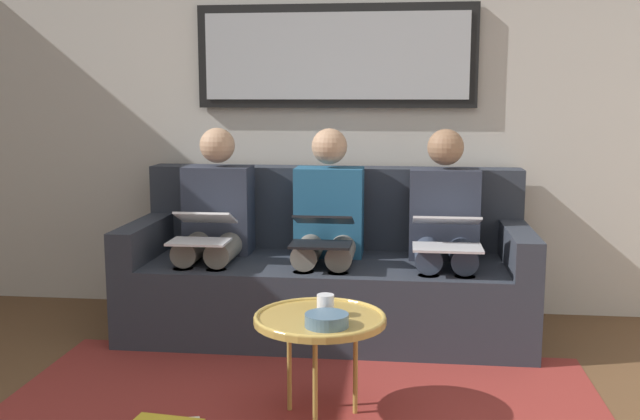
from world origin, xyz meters
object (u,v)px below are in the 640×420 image
at_px(bowl, 327,320).
at_px(laptop_white, 203,228).
at_px(laptop_silver, 447,232).
at_px(laptop_black, 322,231).
at_px(cup, 325,305).
at_px(coffee_table, 320,320).
at_px(person_middle, 327,226).
at_px(framed_mirror, 336,56).
at_px(couch, 329,275).
at_px(person_left, 444,228).
at_px(person_right, 214,223).

relative_size(bowl, laptop_white, 0.49).
distance_m(bowl, laptop_silver, 1.16).
bearing_deg(bowl, laptop_black, -82.56).
bearing_deg(cup, laptop_black, -82.69).
height_order(coffee_table, bowl, bowl).
distance_m(laptop_silver, person_middle, 0.68).
bearing_deg(framed_mirror, cup, 94.12).
xyz_separation_m(framed_mirror, cup, (-0.12, 1.60, -1.06)).
height_order(couch, person_middle, person_middle).
height_order(couch, bowl, couch).
distance_m(couch, laptop_silver, 0.78).
height_order(framed_mirror, laptop_silver, framed_mirror).
distance_m(bowl, person_left, 1.37).
relative_size(cup, bowl, 0.53).
bearing_deg(framed_mirror, bowl, 94.44).
height_order(framed_mirror, person_middle, framed_mirror).
xyz_separation_m(cup, laptop_silver, (-0.52, -0.90, 0.14)).
bearing_deg(laptop_white, person_middle, -159.55).
xyz_separation_m(person_middle, laptop_black, (0.00, 0.24, 0.02)).
distance_m(bowl, person_middle, 1.28).
bearing_deg(laptop_silver, bowl, 63.85).
height_order(person_middle, laptop_white, person_middle).
bearing_deg(laptop_black, coffee_table, 95.91).
bearing_deg(coffee_table, person_middle, -85.33).
relative_size(cup, person_right, 0.08).
height_order(person_left, person_middle, same).
bearing_deg(laptop_silver, person_left, -90.00).
height_order(cup, laptop_black, laptop_black).
bearing_deg(person_middle, laptop_silver, 159.57).
height_order(coffee_table, cup, cup).
bearing_deg(person_middle, framed_mirror, -90.00).
height_order(framed_mirror, bowl, framed_mirror).
bearing_deg(couch, framed_mirror, -90.00).
height_order(person_middle, person_right, same).
xyz_separation_m(cup, person_middle, (0.12, -1.14, 0.12)).
distance_m(cup, laptop_silver, 1.05).
bearing_deg(person_middle, person_right, 0.00).
distance_m(couch, person_right, 0.71).
distance_m(cup, person_left, 1.26).
distance_m(coffee_table, person_right, 1.38).
relative_size(laptop_silver, person_right, 0.32).
xyz_separation_m(framed_mirror, person_left, (-0.64, 0.46, -0.94)).
xyz_separation_m(person_middle, laptop_white, (0.64, 0.24, 0.02)).
distance_m(cup, person_right, 1.37).
bearing_deg(framed_mirror, laptop_black, 90.00).
distance_m(bowl, person_right, 1.49).
xyz_separation_m(cup, laptop_white, (0.76, -0.90, 0.14)).
bearing_deg(framed_mirror, person_right, 35.53).
xyz_separation_m(bowl, laptop_silver, (-0.51, -1.03, 0.16)).
bearing_deg(person_left, person_right, 0.00).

